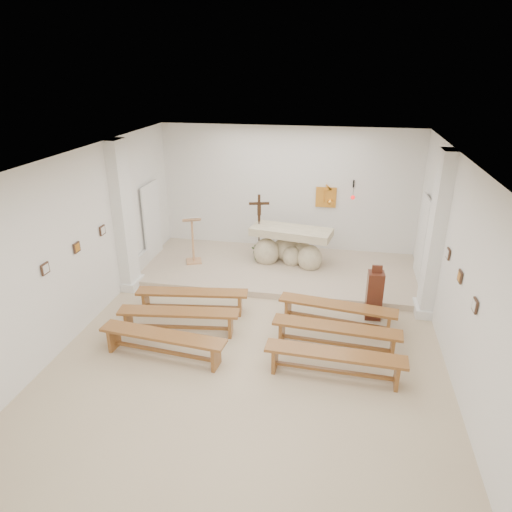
% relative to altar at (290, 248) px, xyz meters
% --- Properties ---
extents(ground, '(7.00, 10.00, 0.00)m').
position_rel_altar_xyz_m(ground, '(-0.24, -3.81, -0.55)').
color(ground, '#C4B28D').
rests_on(ground, ground).
extents(wall_left, '(0.02, 10.00, 3.50)m').
position_rel_altar_xyz_m(wall_left, '(-3.73, -3.81, 1.20)').
color(wall_left, white).
rests_on(wall_left, ground).
extents(wall_right, '(0.02, 10.00, 3.50)m').
position_rel_altar_xyz_m(wall_right, '(3.25, -3.81, 1.20)').
color(wall_right, white).
rests_on(wall_right, ground).
extents(wall_back, '(7.00, 0.02, 3.50)m').
position_rel_altar_xyz_m(wall_back, '(-0.24, 1.18, 1.20)').
color(wall_back, white).
rests_on(wall_back, ground).
extents(ceiling, '(7.00, 10.00, 0.02)m').
position_rel_altar_xyz_m(ceiling, '(-0.24, -3.81, 2.94)').
color(ceiling, silver).
rests_on(ceiling, wall_back).
extents(sanctuary_platform, '(6.98, 3.00, 0.15)m').
position_rel_altar_xyz_m(sanctuary_platform, '(-0.24, -0.31, -0.48)').
color(sanctuary_platform, tan).
rests_on(sanctuary_platform, ground).
extents(pilaster_left, '(0.26, 0.55, 3.50)m').
position_rel_altar_xyz_m(pilaster_left, '(-3.61, -1.81, 1.20)').
color(pilaster_left, white).
rests_on(pilaster_left, ground).
extents(pilaster_right, '(0.26, 0.55, 3.50)m').
position_rel_altar_xyz_m(pilaster_right, '(3.13, -1.81, 1.20)').
color(pilaster_right, white).
rests_on(pilaster_right, ground).
extents(gold_wall_relief, '(0.55, 0.04, 0.55)m').
position_rel_altar_xyz_m(gold_wall_relief, '(0.81, 1.15, 1.10)').
color(gold_wall_relief, gold).
rests_on(gold_wall_relief, wall_back).
extents(sanctuary_lamp, '(0.11, 0.36, 0.44)m').
position_rel_altar_xyz_m(sanctuary_lamp, '(1.51, 0.90, 1.26)').
color(sanctuary_lamp, black).
rests_on(sanctuary_lamp, wall_back).
extents(station_frame_left_front, '(0.03, 0.20, 0.20)m').
position_rel_altar_xyz_m(station_frame_left_front, '(-3.71, -4.61, 1.17)').
color(station_frame_left_front, '#3F281B').
rests_on(station_frame_left_front, wall_left).
extents(station_frame_left_mid, '(0.03, 0.20, 0.20)m').
position_rel_altar_xyz_m(station_frame_left_mid, '(-3.71, -3.61, 1.17)').
color(station_frame_left_mid, '#3F281B').
rests_on(station_frame_left_mid, wall_left).
extents(station_frame_left_rear, '(0.03, 0.20, 0.20)m').
position_rel_altar_xyz_m(station_frame_left_rear, '(-3.71, -2.61, 1.17)').
color(station_frame_left_rear, '#3F281B').
rests_on(station_frame_left_rear, wall_left).
extents(station_frame_right_front, '(0.03, 0.20, 0.20)m').
position_rel_altar_xyz_m(station_frame_right_front, '(3.23, -4.61, 1.17)').
color(station_frame_right_front, '#3F281B').
rests_on(station_frame_right_front, wall_right).
extents(station_frame_right_mid, '(0.03, 0.20, 0.20)m').
position_rel_altar_xyz_m(station_frame_right_mid, '(3.23, -3.61, 1.17)').
color(station_frame_right_mid, '#3F281B').
rests_on(station_frame_right_mid, wall_right).
extents(station_frame_right_rear, '(0.03, 0.20, 0.20)m').
position_rel_altar_xyz_m(station_frame_right_rear, '(3.23, -2.61, 1.17)').
color(station_frame_right_rear, '#3F281B').
rests_on(station_frame_right_rear, wall_right).
extents(radiator_left, '(0.10, 0.85, 0.52)m').
position_rel_altar_xyz_m(radiator_left, '(-3.67, -1.11, -0.28)').
color(radiator_left, silver).
rests_on(radiator_left, ground).
extents(radiator_right, '(0.10, 0.85, 0.52)m').
position_rel_altar_xyz_m(radiator_right, '(3.19, -1.11, -0.28)').
color(radiator_right, silver).
rests_on(radiator_right, ground).
extents(altar, '(2.15, 1.14, 1.05)m').
position_rel_altar_xyz_m(altar, '(0.00, 0.00, 0.00)').
color(altar, beige).
rests_on(altar, sanctuary_platform).
extents(lectern, '(0.56, 0.52, 1.29)m').
position_rel_altar_xyz_m(lectern, '(-2.48, -0.42, 0.23)').
color(lectern, tan).
rests_on(lectern, sanctuary_platform).
extents(crucifix_stand, '(0.52, 0.23, 1.75)m').
position_rel_altar_xyz_m(crucifix_stand, '(-0.85, 0.19, 0.61)').
color(crucifix_stand, '#321F10').
rests_on(crucifix_stand, sanctuary_platform).
extents(potted_plant, '(0.57, 0.53, 0.52)m').
position_rel_altar_xyz_m(potted_plant, '(-0.81, 0.09, -0.15)').
color(potted_plant, '#2B5522').
rests_on(potted_plant, sanctuary_platform).
extents(donation_pedestal, '(0.33, 0.33, 1.21)m').
position_rel_altar_xyz_m(donation_pedestal, '(2.03, -2.20, -0.02)').
color(donation_pedestal, '#4F2A16').
rests_on(donation_pedestal, ground).
extents(bench_left_front, '(2.40, 0.69, 0.50)m').
position_rel_altar_xyz_m(bench_left_front, '(-1.77, -2.69, -0.18)').
color(bench_left_front, brown).
rests_on(bench_left_front, ground).
extents(bench_right_front, '(2.40, 0.70, 0.50)m').
position_rel_altar_xyz_m(bench_right_front, '(1.30, -2.69, -0.18)').
color(bench_right_front, brown).
rests_on(bench_right_front, ground).
extents(bench_left_second, '(2.40, 0.67, 0.50)m').
position_rel_altar_xyz_m(bench_left_second, '(-1.77, -3.54, -0.18)').
color(bench_left_second, brown).
rests_on(bench_left_second, ground).
extents(bench_right_second, '(2.39, 0.54, 0.50)m').
position_rel_altar_xyz_m(bench_right_second, '(1.30, -3.54, -0.18)').
color(bench_right_second, brown).
rests_on(bench_right_second, ground).
extents(bench_left_third, '(2.40, 0.62, 0.50)m').
position_rel_altar_xyz_m(bench_left_third, '(-1.77, -4.39, -0.18)').
color(bench_left_third, brown).
rests_on(bench_left_third, ground).
extents(bench_right_third, '(2.39, 0.48, 0.50)m').
position_rel_altar_xyz_m(bench_right_third, '(1.30, -4.39, -0.18)').
color(bench_right_third, brown).
rests_on(bench_right_third, ground).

